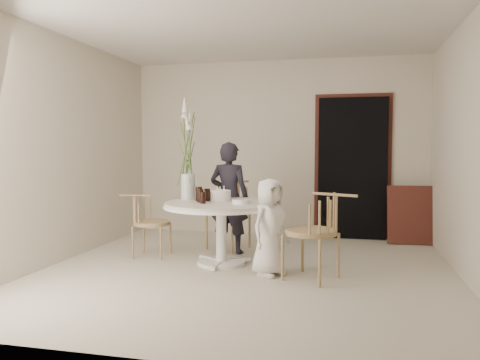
% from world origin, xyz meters
% --- Properties ---
extents(ground, '(4.50, 4.50, 0.00)m').
position_xyz_m(ground, '(0.00, 0.00, 0.00)').
color(ground, beige).
rests_on(ground, ground).
extents(room_shell, '(4.50, 4.50, 4.50)m').
position_xyz_m(room_shell, '(0.00, 0.00, 1.62)').
color(room_shell, silver).
rests_on(room_shell, ground).
extents(doorway, '(1.00, 0.10, 2.10)m').
position_xyz_m(doorway, '(1.15, 2.19, 1.05)').
color(doorway, black).
rests_on(doorway, ground).
extents(door_trim, '(1.12, 0.03, 2.22)m').
position_xyz_m(door_trim, '(1.15, 2.23, 1.11)').
color(door_trim, '#5A261E').
rests_on(door_trim, ground).
extents(table, '(1.33, 1.33, 0.73)m').
position_xyz_m(table, '(-0.35, 0.25, 0.62)').
color(table, white).
rests_on(table, ground).
extents(picture_frame, '(0.64, 0.24, 0.82)m').
position_xyz_m(picture_frame, '(1.95, 1.95, 0.41)').
color(picture_frame, '#5A261E').
rests_on(picture_frame, ground).
extents(chair_far, '(0.62, 0.65, 0.90)m').
position_xyz_m(chair_far, '(-0.43, 1.21, 0.58)').
color(chair_far, tan).
rests_on(chair_far, ground).
extents(chair_right, '(0.67, 0.65, 0.92)m').
position_xyz_m(chair_right, '(0.84, -0.21, 0.59)').
color(chair_right, tan).
rests_on(chair_right, ground).
extents(chair_left, '(0.49, 0.45, 0.78)m').
position_xyz_m(chair_left, '(-1.41, 0.43, 0.51)').
color(chair_left, tan).
rests_on(chair_left, ground).
extents(girl, '(0.56, 0.40, 1.43)m').
position_xyz_m(girl, '(-0.40, 0.85, 0.72)').
color(girl, black).
rests_on(girl, ground).
extents(boy, '(0.55, 0.60, 1.04)m').
position_xyz_m(boy, '(0.28, -0.09, 0.52)').
color(boy, white).
rests_on(boy, ground).
extents(birthday_cake, '(0.26, 0.26, 0.17)m').
position_xyz_m(birthday_cake, '(-0.41, 0.41, 0.79)').
color(birthday_cake, white).
rests_on(birthday_cake, table).
extents(cola_tumbler_a, '(0.07, 0.07, 0.13)m').
position_xyz_m(cola_tumbler_a, '(-0.52, 0.07, 0.80)').
color(cola_tumbler_a, black).
rests_on(cola_tumbler_a, table).
extents(cola_tumbler_b, '(0.08, 0.08, 0.16)m').
position_xyz_m(cola_tumbler_b, '(-0.57, 0.16, 0.81)').
color(cola_tumbler_b, black).
rests_on(cola_tumbler_b, table).
extents(cola_tumbler_c, '(0.09, 0.09, 0.15)m').
position_xyz_m(cola_tumbler_c, '(-0.54, 0.32, 0.80)').
color(cola_tumbler_c, black).
rests_on(cola_tumbler_c, table).
extents(cola_tumbler_d, '(0.09, 0.09, 0.17)m').
position_xyz_m(cola_tumbler_d, '(-0.63, 0.29, 0.82)').
color(cola_tumbler_d, black).
rests_on(cola_tumbler_d, table).
extents(plate_stack, '(0.24, 0.24, 0.05)m').
position_xyz_m(plate_stack, '(-0.09, 0.16, 0.75)').
color(plate_stack, white).
rests_on(plate_stack, table).
extents(flower_vase, '(0.17, 0.17, 1.25)m').
position_xyz_m(flower_vase, '(-0.82, 0.42, 1.25)').
color(flower_vase, silver).
rests_on(flower_vase, table).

